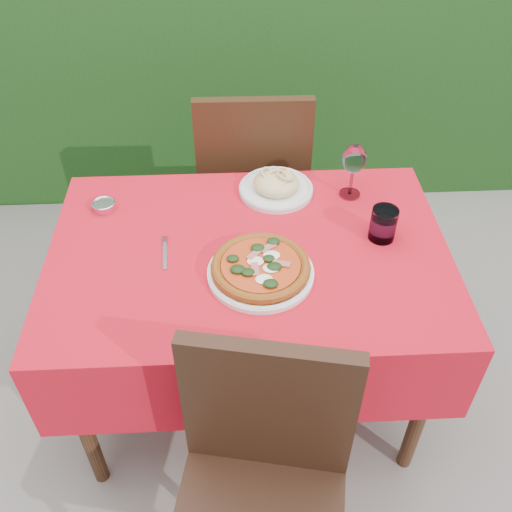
{
  "coord_description": "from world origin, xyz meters",
  "views": [
    {
      "loc": [
        -0.04,
        -1.33,
        1.94
      ],
      "look_at": [
        0.02,
        -0.05,
        0.77
      ],
      "focal_mm": 40.0,
      "sensor_mm": 36.0,
      "label": 1
    }
  ],
  "objects_px": {
    "pizza_plate": "(261,269)",
    "wine_glass": "(354,161)",
    "chair_far": "(253,179)",
    "water_glass": "(383,225)",
    "chair_near": "(262,482)",
    "steel_ramekin": "(104,206)",
    "pasta_plate": "(276,186)",
    "fork": "(165,256)"
  },
  "relations": [
    {
      "from": "fork",
      "to": "water_glass",
      "type": "bearing_deg",
      "value": 0.83
    },
    {
      "from": "chair_near",
      "to": "wine_glass",
      "type": "bearing_deg",
      "value": 80.01
    },
    {
      "from": "water_glass",
      "to": "steel_ramekin",
      "type": "bearing_deg",
      "value": 168.12
    },
    {
      "from": "chair_near",
      "to": "fork",
      "type": "xyz_separation_m",
      "value": [
        -0.27,
        0.64,
        0.2
      ]
    },
    {
      "from": "water_glass",
      "to": "fork",
      "type": "xyz_separation_m",
      "value": [
        -0.69,
        -0.06,
        -0.05
      ]
    },
    {
      "from": "pizza_plate",
      "to": "fork",
      "type": "xyz_separation_m",
      "value": [
        -0.29,
        0.1,
        -0.02
      ]
    },
    {
      "from": "chair_far",
      "to": "water_glass",
      "type": "bearing_deg",
      "value": 122.96
    },
    {
      "from": "chair_near",
      "to": "pizza_plate",
      "type": "bearing_deg",
      "value": 98.44
    },
    {
      "from": "pizza_plate",
      "to": "wine_glass",
      "type": "xyz_separation_m",
      "value": [
        0.33,
        0.39,
        0.11
      ]
    },
    {
      "from": "fork",
      "to": "pizza_plate",
      "type": "bearing_deg",
      "value": -22.52
    },
    {
      "from": "water_glass",
      "to": "steel_ramekin",
      "type": "xyz_separation_m",
      "value": [
        -0.91,
        0.19,
        -0.04
      ]
    },
    {
      "from": "water_glass",
      "to": "wine_glass",
      "type": "distance_m",
      "value": 0.26
    },
    {
      "from": "chair_far",
      "to": "water_glass",
      "type": "distance_m",
      "value": 0.76
    },
    {
      "from": "pasta_plate",
      "to": "fork",
      "type": "bearing_deg",
      "value": -139.1
    },
    {
      "from": "chair_far",
      "to": "wine_glass",
      "type": "bearing_deg",
      "value": 131.27
    },
    {
      "from": "pizza_plate",
      "to": "pasta_plate",
      "type": "bearing_deg",
      "value": 79.48
    },
    {
      "from": "pasta_plate",
      "to": "wine_glass",
      "type": "height_order",
      "value": "wine_glass"
    },
    {
      "from": "water_glass",
      "to": "wine_glass",
      "type": "relative_size",
      "value": 0.55
    },
    {
      "from": "pizza_plate",
      "to": "wine_glass",
      "type": "height_order",
      "value": "wine_glass"
    },
    {
      "from": "wine_glass",
      "to": "steel_ramekin",
      "type": "distance_m",
      "value": 0.86
    },
    {
      "from": "chair_far",
      "to": "steel_ramekin",
      "type": "bearing_deg",
      "value": 39.37
    },
    {
      "from": "fork",
      "to": "wine_glass",
      "type": "bearing_deg",
      "value": 20.89
    },
    {
      "from": "chair_far",
      "to": "water_glass",
      "type": "relative_size",
      "value": 8.94
    },
    {
      "from": "chair_near",
      "to": "pizza_plate",
      "type": "distance_m",
      "value": 0.59
    },
    {
      "from": "wine_glass",
      "to": "steel_ramekin",
      "type": "height_order",
      "value": "wine_glass"
    },
    {
      "from": "pasta_plate",
      "to": "steel_ramekin",
      "type": "bearing_deg",
      "value": -173.04
    },
    {
      "from": "pizza_plate",
      "to": "steel_ramekin",
      "type": "relative_size",
      "value": 5.27
    },
    {
      "from": "chair_far",
      "to": "fork",
      "type": "relative_size",
      "value": 5.82
    },
    {
      "from": "chair_far",
      "to": "wine_glass",
      "type": "height_order",
      "value": "chair_far"
    },
    {
      "from": "chair_near",
      "to": "pasta_plate",
      "type": "relative_size",
      "value": 3.66
    },
    {
      "from": "chair_far",
      "to": "water_glass",
      "type": "height_order",
      "value": "chair_far"
    },
    {
      "from": "pizza_plate",
      "to": "chair_far",
      "type": "bearing_deg",
      "value": 89.12
    },
    {
      "from": "pizza_plate",
      "to": "pasta_plate",
      "type": "height_order",
      "value": "pasta_plate"
    },
    {
      "from": "water_glass",
      "to": "pasta_plate",
      "type": "bearing_deg",
      "value": 140.45
    },
    {
      "from": "chair_far",
      "to": "chair_near",
      "type": "bearing_deg",
      "value": 89.06
    },
    {
      "from": "water_glass",
      "to": "steel_ramekin",
      "type": "relative_size",
      "value": 1.51
    },
    {
      "from": "pizza_plate",
      "to": "water_glass",
      "type": "relative_size",
      "value": 3.48
    },
    {
      "from": "chair_near",
      "to": "water_glass",
      "type": "xyz_separation_m",
      "value": [
        0.42,
        0.7,
        0.25
      ]
    },
    {
      "from": "wine_glass",
      "to": "steel_ramekin",
      "type": "relative_size",
      "value": 2.75
    },
    {
      "from": "chair_near",
      "to": "pizza_plate",
      "type": "height_order",
      "value": "chair_near"
    },
    {
      "from": "chair_far",
      "to": "pasta_plate",
      "type": "xyz_separation_m",
      "value": [
        0.07,
        -0.35,
        0.21
      ]
    },
    {
      "from": "pasta_plate",
      "to": "water_glass",
      "type": "xyz_separation_m",
      "value": [
        0.32,
        -0.26,
        0.02
      ]
    }
  ]
}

